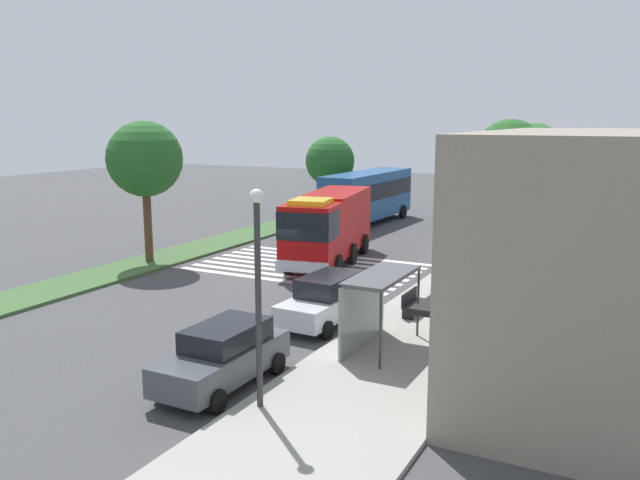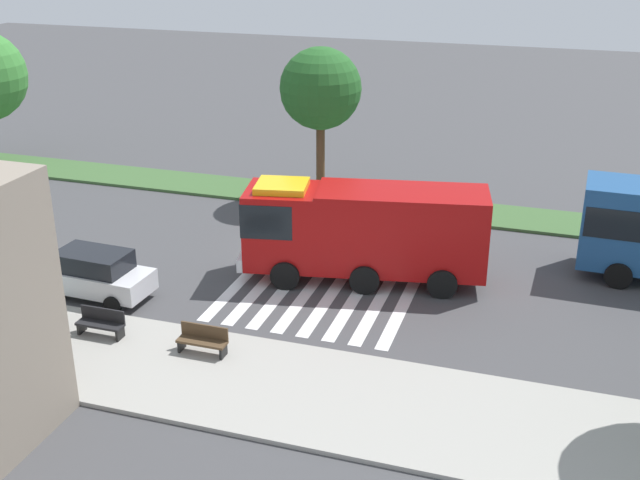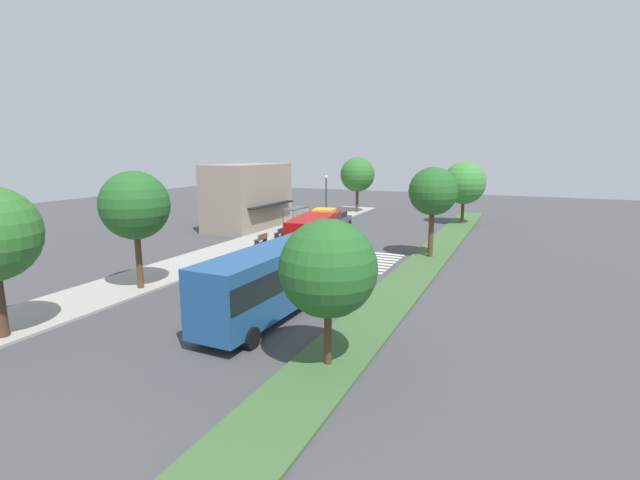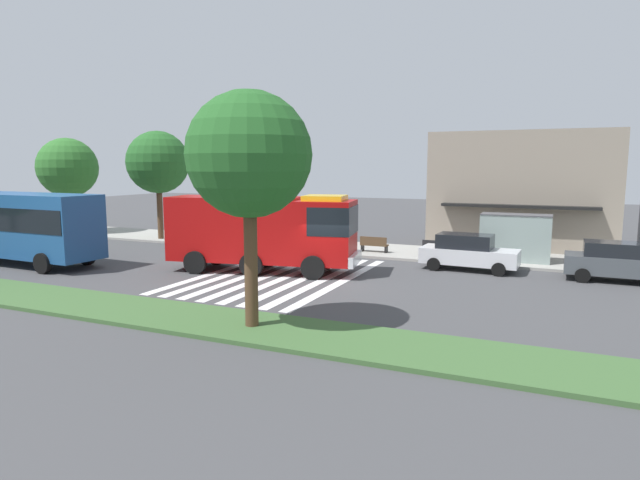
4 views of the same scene
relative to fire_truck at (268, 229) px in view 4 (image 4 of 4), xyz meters
name	(u,v)px [view 4 (image 4 of 4)]	position (x,y,z in m)	size (l,w,h in m)	color
ground_plane	(329,280)	(3.48, -0.60, -2.08)	(120.00, 120.00, 0.00)	#424244
sidewalk	(386,251)	(3.48, 8.07, -2.01)	(60.00, 4.97, 0.14)	#9E9B93
median_strip	(235,325)	(3.48, -8.28, -2.01)	(60.00, 3.00, 0.14)	#3D6033
crosswalk	(280,276)	(0.96, -0.60, -2.07)	(6.75, 11.12, 0.01)	silver
fire_truck	(268,229)	(0.00, 0.00, 0.00)	(9.46, 4.15, 3.74)	#A50C0C
parked_car_west	(468,252)	(8.76, 4.39, -1.18)	(4.70, 2.16, 1.78)	silver
parked_car_mid	(619,262)	(15.26, 4.38, -1.18)	(4.50, 2.02, 1.76)	#474C51
transit_bus	(15,222)	(-13.14, -3.38, 0.10)	(10.42, 3.09, 3.69)	navy
bus_stop_shelter	(515,228)	(10.72, 7.00, -0.19)	(3.50, 1.40, 2.46)	#4C4C51
bench_near_shelter	(437,248)	(6.72, 7.00, -1.49)	(1.60, 0.50, 0.90)	black
bench_west_of_shelter	(374,244)	(3.06, 7.00, -1.49)	(1.60, 0.50, 0.90)	#4C3823
storefront_building	(522,191)	(10.58, 13.22, 1.48)	(10.70, 6.15, 7.13)	gray
sidewalk_tree_far_west	(67,168)	(-20.62, 6.58, 2.85)	(4.34, 4.34, 7.00)	#47301E
sidewalk_tree_west	(158,163)	(-12.14, 6.58, 3.23)	(4.18, 4.18, 7.29)	#513823
median_tree_west	(249,156)	(4.11, -8.28, 3.32)	(3.84, 3.84, 7.21)	#513823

